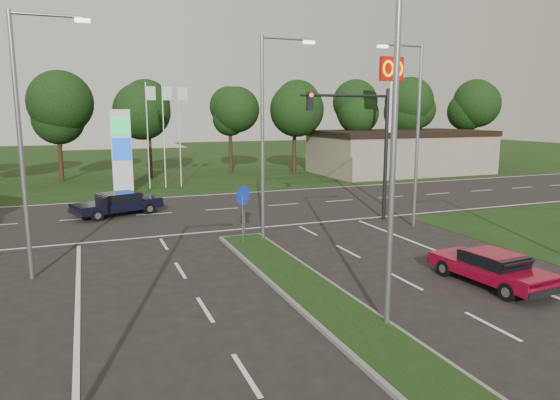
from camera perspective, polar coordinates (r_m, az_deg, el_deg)
name	(u,v)px	position (r m, az deg, el deg)	size (l,w,h in m)	color
verge_far	(145,163)	(60.39, -15.18, 4.10)	(160.00, 50.00, 0.02)	black
cross_road	(206,211)	(30.05, -8.50, -1.20)	(160.00, 12.00, 0.02)	black
median_kerb	(406,365)	(12.31, 14.18, -17.81)	(2.00, 26.00, 0.12)	slate
commercial_building	(400,152)	(49.89, 13.56, 5.33)	(16.00, 9.00, 4.00)	gray
streetlight_median_near	(400,139)	(13.15, 13.60, 6.82)	(2.53, 0.22, 9.00)	gray
streetlight_median_far	(267,128)	(22.10, -1.53, 8.22)	(2.53, 0.22, 9.00)	gray
streetlight_left_far	(26,133)	(18.86, -27.03, 6.87)	(2.53, 0.22, 9.00)	gray
streetlight_right_far	(415,126)	(25.82, 15.14, 8.12)	(2.53, 0.22, 9.00)	gray
traffic_signal	(365,134)	(26.60, 9.70, 7.44)	(5.10, 0.42, 7.00)	black
median_signs	(243,203)	(22.51, -4.24, -0.40)	(1.16, 1.76, 2.38)	gray
gas_pylon	(125,149)	(38.00, -17.35, 5.63)	(5.80, 1.26, 8.00)	silver
mcdonalds_sign	(391,86)	(44.23, 12.58, 12.59)	(2.20, 0.47, 10.40)	silver
treeline_far	(163,100)	(45.20, -13.25, 11.03)	(6.00, 6.00, 9.90)	black
red_sedan	(491,267)	(18.36, 23.00, -7.07)	(2.04, 4.28, 1.14)	maroon
navy_sedan	(118,203)	(29.65, -18.07, -0.37)	(5.08, 3.40, 1.29)	black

